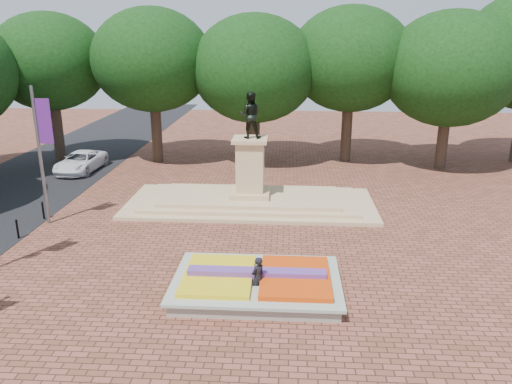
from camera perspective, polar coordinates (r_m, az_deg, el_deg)
The scene contains 6 objects.
ground at distance 21.18m, azimuth -2.31°, elevation -8.59°, with size 90.00×90.00×0.00m, color brown.
flower_bed at distance 19.15m, azimuth 0.15°, elevation -10.31°, with size 6.30×4.30×0.91m.
monument at distance 28.27m, azimuth -0.66°, elevation 0.19°, with size 14.00×6.00×6.40m.
tree_row_back at distance 36.99m, azimuth 4.22°, elevation 13.43°, with size 44.80×8.80×10.43m.
van at distance 37.54m, azimuth -19.41°, elevation 3.28°, with size 2.30×5.00×1.39m, color white.
pedestrian at distance 18.57m, azimuth 0.21°, elevation -9.76°, with size 0.59×0.39×1.62m, color black.
Camera 1 is at (2.07, -18.89, 9.35)m, focal length 35.00 mm.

